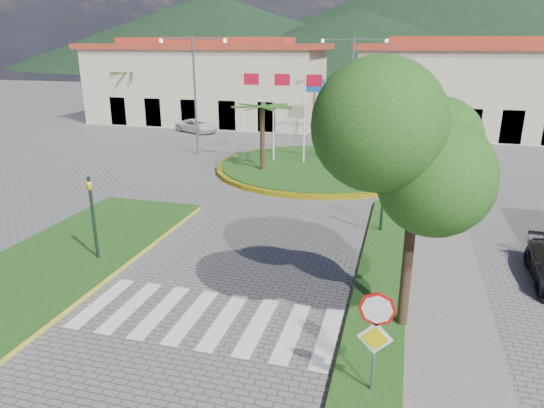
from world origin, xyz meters
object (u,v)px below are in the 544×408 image
(white_van, at_px, (197,126))
(car_dark_b, at_px, (445,144))
(roundabout_island, at_px, (317,167))
(car_dark_a, at_px, (348,131))
(deciduous_tree, at_px, (419,145))
(stop_sign, at_px, (376,328))

(white_van, relative_size, car_dark_b, 1.26)
(roundabout_island, bearing_deg, car_dark_a, 87.42)
(roundabout_island, distance_m, car_dark_b, 11.34)
(deciduous_tree, distance_m, car_dark_b, 25.55)
(stop_sign, xyz_separation_m, car_dark_b, (3.14, 28.04, -1.25))
(stop_sign, relative_size, white_van, 0.65)
(stop_sign, relative_size, deciduous_tree, 0.39)
(stop_sign, distance_m, car_dark_a, 31.67)
(roundabout_island, bearing_deg, stop_sign, -76.27)
(deciduous_tree, relative_size, car_dark_a, 1.99)
(deciduous_tree, distance_m, white_van, 33.17)
(stop_sign, bearing_deg, deciduous_tree, 78.82)
(stop_sign, distance_m, white_van, 35.13)
(deciduous_tree, height_order, white_van, deciduous_tree)
(roundabout_island, distance_m, stop_sign, 20.69)
(stop_sign, xyz_separation_m, car_dark_a, (-4.39, 31.34, -1.21))
(roundabout_island, height_order, stop_sign, roundabout_island)
(stop_sign, xyz_separation_m, white_van, (-17.66, 30.35, -1.22))
(roundabout_island, xyz_separation_m, white_van, (-12.76, 10.31, 0.40))
(deciduous_tree, xyz_separation_m, car_dark_a, (-4.99, 28.30, -4.59))
(white_van, bearing_deg, car_dark_b, -71.73)
(stop_sign, height_order, deciduous_tree, deciduous_tree)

